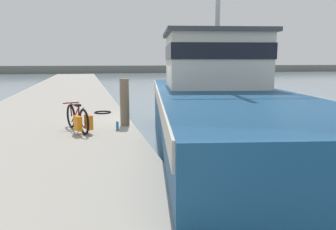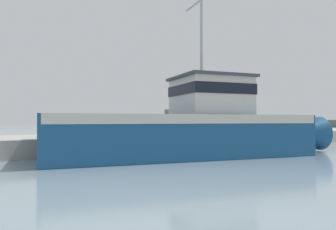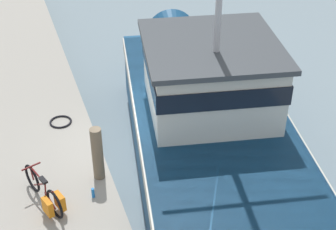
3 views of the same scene
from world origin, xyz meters
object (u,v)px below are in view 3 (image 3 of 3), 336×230
object	(u,v)px
fishing_boat_main	(215,145)
water_bottle_on_curb	(93,193)
mooring_post	(97,154)
bicycle_touring	(47,195)

from	to	relation	value
fishing_boat_main	water_bottle_on_curb	bearing A→B (deg)	-163.64
fishing_boat_main	mooring_post	world-z (taller)	fishing_boat_main
fishing_boat_main	bicycle_touring	bearing A→B (deg)	-165.42
bicycle_touring	water_bottle_on_curb	distance (m)	1.00
fishing_boat_main	mooring_post	size ratio (longest dim) A/B	10.28
fishing_boat_main	mooring_post	bearing A→B (deg)	-176.30
mooring_post	water_bottle_on_curb	bearing A→B (deg)	-113.84
bicycle_touring	mooring_post	distance (m)	1.44
fishing_boat_main	water_bottle_on_curb	size ratio (longest dim) A/B	57.43
mooring_post	fishing_boat_main	bearing A→B (deg)	-7.19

